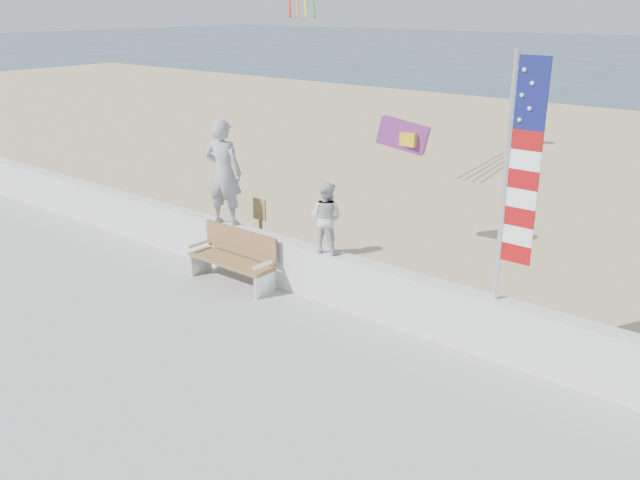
# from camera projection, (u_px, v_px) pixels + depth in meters

# --- Properties ---
(ground) EXTENTS (220.00, 220.00, 0.00)m
(ground) POSITION_uv_depth(u_px,v_px,m) (238.00, 348.00, 10.63)
(ground) COLOR #293F52
(ground) RESTS_ON ground
(sand) EXTENTS (90.00, 40.00, 0.08)m
(sand) POSITION_uv_depth(u_px,v_px,m) (492.00, 213.00, 17.21)
(sand) COLOR tan
(sand) RESTS_ON ground
(seawall) EXTENTS (30.00, 0.35, 0.90)m
(seawall) POSITION_uv_depth(u_px,v_px,m) (318.00, 273.00, 11.89)
(seawall) COLOR silver
(seawall) RESTS_ON boardwalk
(adult) EXTENTS (0.85, 0.69, 2.02)m
(adult) POSITION_uv_depth(u_px,v_px,m) (224.00, 173.00, 12.77)
(adult) COLOR #929397
(adult) RESTS_ON seawall
(child) EXTENTS (0.66, 0.55, 1.23)m
(child) POSITION_uv_depth(u_px,v_px,m) (326.00, 217.00, 11.43)
(child) COLOR silver
(child) RESTS_ON seawall
(bench) EXTENTS (1.80, 0.57, 1.00)m
(bench) POSITION_uv_depth(u_px,v_px,m) (234.00, 257.00, 12.50)
(bench) COLOR olive
(bench) RESTS_ON boardwalk
(flag) EXTENTS (0.50, 0.08, 3.50)m
(flag) POSITION_uv_depth(u_px,v_px,m) (515.00, 171.00, 9.07)
(flag) COLOR silver
(flag) RESTS_ON seawall
(parafoil_kite) EXTENTS (1.10, 0.58, 0.73)m
(parafoil_kite) POSITION_uv_depth(u_px,v_px,m) (404.00, 136.00, 13.53)
(parafoil_kite) COLOR red
(parafoil_kite) RESTS_ON ground
(sign) EXTENTS (0.32, 0.07, 1.46)m
(sign) POSITION_uv_depth(u_px,v_px,m) (260.00, 228.00, 13.26)
(sign) COLOR brown
(sign) RESTS_ON sand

